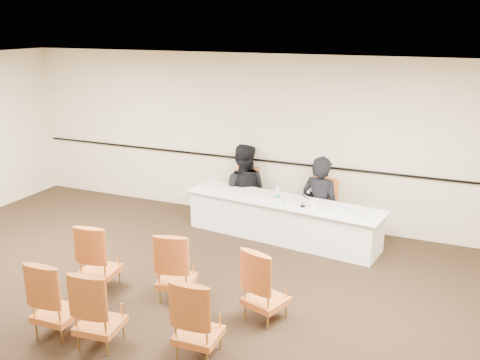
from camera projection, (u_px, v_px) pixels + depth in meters
name	position (u px, v px, depth m)	size (l,w,h in m)	color
floor	(148.00, 322.00, 6.54)	(10.00, 10.00, 0.00)	black
ceiling	(134.00, 73.00, 5.68)	(10.00, 10.00, 0.00)	white
wall_back	(266.00, 139.00, 9.63)	(10.00, 0.04, 3.00)	#FBF1C5
wall_rail	(265.00, 161.00, 9.71)	(9.80, 0.04, 0.03)	black
panel_table	(282.00, 219.00, 8.97)	(3.40, 0.79, 0.68)	white
panelist_main	(320.00, 211.00, 9.15)	(0.70, 0.46, 1.93)	black
panelist_main_chair	(320.00, 207.00, 9.13)	(0.50, 0.50, 0.95)	#BE4822
panelist_second	(243.00, 194.00, 9.88)	(0.92, 0.71, 1.89)	black
panelist_second_chair	(243.00, 193.00, 9.88)	(0.50, 0.50, 0.95)	#BE4822
papers	(310.00, 207.00, 8.54)	(0.30, 0.22, 0.00)	white
microphone	(303.00, 200.00, 8.51)	(0.09, 0.18, 0.25)	black
water_bottle	(277.00, 193.00, 8.84)	(0.08, 0.08, 0.25)	#198C7F
drinking_glass	(288.00, 201.00, 8.68)	(0.06, 0.06, 0.10)	white
coffee_cup	(313.00, 204.00, 8.45)	(0.09, 0.09, 0.14)	white
aud_chair_front_left	(99.00, 256.00, 7.26)	(0.50, 0.50, 0.95)	#BE4822
aud_chair_front_mid	(176.00, 265.00, 6.98)	(0.50, 0.50, 0.95)	#BE4822
aud_chair_front_right	(266.00, 284.00, 6.48)	(0.50, 0.50, 0.95)	#BE4822
aud_chair_back_left	(56.00, 297.00, 6.18)	(0.50, 0.50, 0.95)	#BE4822
aud_chair_back_mid	(99.00, 307.00, 5.96)	(0.50, 0.50, 0.95)	#BE4822
aud_chair_back_right	(198.00, 317.00, 5.76)	(0.50, 0.50, 0.95)	#BE4822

